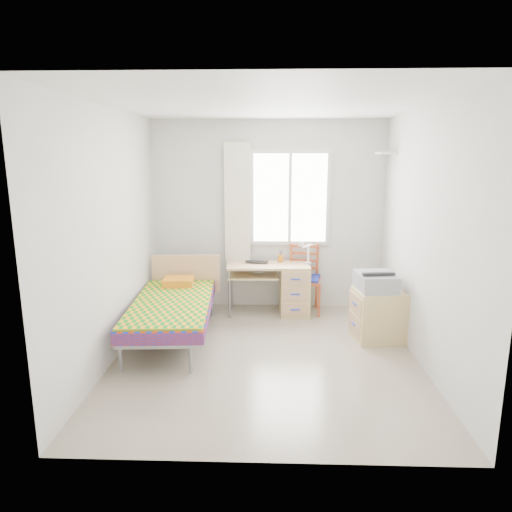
# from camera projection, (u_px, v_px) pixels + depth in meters

# --- Properties ---
(floor) EXTENTS (3.50, 3.50, 0.00)m
(floor) POSITION_uv_depth(u_px,v_px,m) (266.00, 356.00, 4.91)
(floor) COLOR #BCAD93
(floor) RESTS_ON ground
(ceiling) EXTENTS (3.50, 3.50, 0.00)m
(ceiling) POSITION_uv_depth(u_px,v_px,m) (267.00, 104.00, 4.36)
(ceiling) COLOR white
(ceiling) RESTS_ON wall_back
(wall_back) EXTENTS (3.20, 0.00, 3.20)m
(wall_back) POSITION_uv_depth(u_px,v_px,m) (268.00, 216.00, 6.34)
(wall_back) COLOR silver
(wall_back) RESTS_ON ground
(wall_left) EXTENTS (0.00, 3.50, 3.50)m
(wall_left) POSITION_uv_depth(u_px,v_px,m) (111.00, 237.00, 4.69)
(wall_left) COLOR silver
(wall_left) RESTS_ON ground
(wall_right) EXTENTS (0.00, 3.50, 3.50)m
(wall_right) POSITION_uv_depth(u_px,v_px,m) (426.00, 239.00, 4.58)
(wall_right) COLOR silver
(wall_right) RESTS_ON ground
(window) EXTENTS (1.10, 0.04, 1.30)m
(window) POSITION_uv_depth(u_px,v_px,m) (290.00, 198.00, 6.26)
(window) COLOR white
(window) RESTS_ON wall_back
(curtain) EXTENTS (0.35, 0.05, 1.70)m
(curtain) POSITION_uv_depth(u_px,v_px,m) (237.00, 206.00, 6.26)
(curtain) COLOR white
(curtain) RESTS_ON wall_back
(floating_shelf) EXTENTS (0.20, 0.32, 0.03)m
(floating_shelf) POSITION_uv_depth(u_px,v_px,m) (386.00, 153.00, 5.77)
(floating_shelf) COLOR white
(floating_shelf) RESTS_ON wall_right
(bed) EXTENTS (1.00, 1.95, 0.82)m
(bed) POSITION_uv_depth(u_px,v_px,m) (174.00, 305.00, 5.35)
(bed) COLOR gray
(bed) RESTS_ON floor
(desk) EXTENTS (1.12, 0.55, 0.69)m
(desk) POSITION_uv_depth(u_px,v_px,m) (289.00, 287.00, 6.20)
(desk) COLOR tan
(desk) RESTS_ON floor
(chair) EXTENTS (0.47, 0.47, 0.95)m
(chair) POSITION_uv_depth(u_px,v_px,m) (305.00, 274.00, 6.25)
(chair) COLOR #A0361F
(chair) RESTS_ON floor
(cabinet) EXTENTS (0.61, 0.55, 0.59)m
(cabinet) POSITION_uv_depth(u_px,v_px,m) (378.00, 315.00, 5.33)
(cabinet) COLOR #D6BD6E
(cabinet) RESTS_ON floor
(printer) EXTENTS (0.47, 0.53, 0.21)m
(printer) POSITION_uv_depth(u_px,v_px,m) (376.00, 281.00, 5.27)
(printer) COLOR #A6A8AE
(printer) RESTS_ON cabinet
(laptop) EXTENTS (0.34, 0.24, 0.02)m
(laptop) POSITION_uv_depth(u_px,v_px,m) (256.00, 263.00, 6.17)
(laptop) COLOR black
(laptop) RESTS_ON desk
(pen_cup) EXTENTS (0.09, 0.09, 0.09)m
(pen_cup) POSITION_uv_depth(u_px,v_px,m) (280.00, 259.00, 6.26)
(pen_cup) COLOR orange
(pen_cup) RESTS_ON desk
(task_lamp) EXTENTS (0.21, 0.30, 0.34)m
(task_lamp) POSITION_uv_depth(u_px,v_px,m) (305.00, 250.00, 5.99)
(task_lamp) COLOR white
(task_lamp) RESTS_ON desk
(book) EXTENTS (0.17, 0.21, 0.01)m
(book) POSITION_uv_depth(u_px,v_px,m) (254.00, 271.00, 6.19)
(book) COLOR gray
(book) RESTS_ON desk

